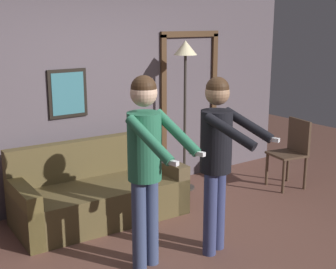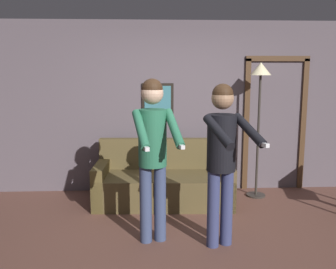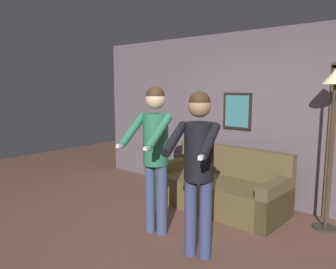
{
  "view_description": "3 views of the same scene",
  "coord_description": "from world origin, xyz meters",
  "px_view_note": "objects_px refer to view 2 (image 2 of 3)",
  "views": [
    {
      "loc": [
        -2.51,
        -3.13,
        2.22
      ],
      "look_at": [
        -0.17,
        0.13,
        1.24
      ],
      "focal_mm": 50.0,
      "sensor_mm": 36.0,
      "label": 1
    },
    {
      "loc": [
        -0.42,
        -3.7,
        1.84
      ],
      "look_at": [
        -0.23,
        0.17,
        1.19
      ],
      "focal_mm": 40.0,
      "sensor_mm": 36.0,
      "label": 2
    },
    {
      "loc": [
        2.15,
        -2.64,
        1.77
      ],
      "look_at": [
        -0.03,
        -0.02,
        1.27
      ],
      "focal_mm": 35.0,
      "sensor_mm": 36.0,
      "label": 3
    }
  ],
  "objects_px": {
    "person_standing_right": "(222,150)",
    "torchiere_lamp": "(260,89)",
    "person_standing_left": "(153,145)",
    "couch": "(164,183)"
  },
  "relations": [
    {
      "from": "person_standing_right",
      "to": "torchiere_lamp",
      "type": "bearing_deg",
      "value": 62.15
    },
    {
      "from": "torchiere_lamp",
      "to": "person_standing_left",
      "type": "bearing_deg",
      "value": -136.88
    },
    {
      "from": "couch",
      "to": "person_standing_right",
      "type": "distance_m",
      "value": 1.68
    },
    {
      "from": "couch",
      "to": "torchiere_lamp",
      "type": "xyz_separation_m",
      "value": [
        1.39,
        0.2,
        1.33
      ]
    },
    {
      "from": "person_standing_left",
      "to": "person_standing_right",
      "type": "xyz_separation_m",
      "value": [
        0.71,
        -0.14,
        -0.03
      ]
    },
    {
      "from": "couch",
      "to": "person_standing_right",
      "type": "relative_size",
      "value": 1.12
    },
    {
      "from": "torchiere_lamp",
      "to": "person_standing_right",
      "type": "height_order",
      "value": "torchiere_lamp"
    },
    {
      "from": "person_standing_left",
      "to": "person_standing_right",
      "type": "relative_size",
      "value": 1.03
    },
    {
      "from": "person_standing_left",
      "to": "torchiere_lamp",
      "type": "bearing_deg",
      "value": 43.12
    },
    {
      "from": "couch",
      "to": "person_standing_right",
      "type": "height_order",
      "value": "person_standing_right"
    }
  ]
}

